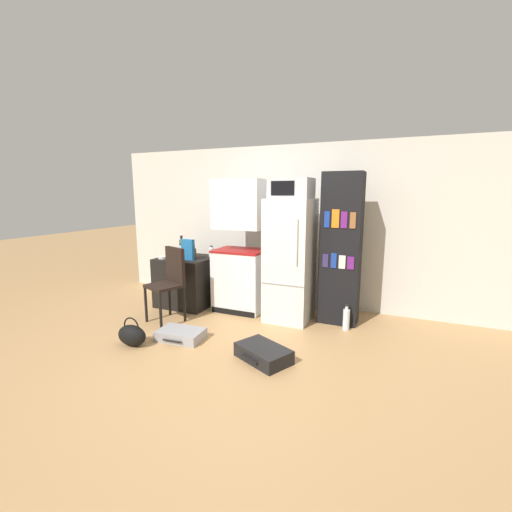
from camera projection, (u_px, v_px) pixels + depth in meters
ground_plane at (229, 353)px, 3.71m from camera, size 24.00×24.00×0.00m
wall_back at (301, 226)px, 5.21m from camera, size 6.40×0.10×2.42m
side_table at (188, 281)px, 5.28m from camera, size 0.79×0.75×0.74m
kitchen_hutch at (240, 251)px, 4.94m from camera, size 0.72×0.55×1.90m
refrigerator at (290, 260)px, 4.60m from camera, size 0.58×0.68×1.64m
microwave at (292, 188)px, 4.43m from camera, size 0.53×0.44×0.26m
bookshelf at (341, 249)px, 4.45m from camera, size 0.50×0.37×1.97m
bottle_clear_short at (181, 252)px, 5.16m from camera, size 0.06×0.06×0.21m
bottle_amber_beer at (194, 253)px, 5.18m from camera, size 0.07×0.07×0.18m
bottle_olive_oil at (182, 248)px, 5.35m from camera, size 0.07×0.07×0.29m
bottle_milk_white at (211, 252)px, 5.25m from camera, size 0.08×0.08×0.17m
bottle_blue_soda at (182, 246)px, 5.50m from camera, size 0.08×0.08×0.29m
bowl at (163, 258)px, 5.10m from camera, size 0.13×0.13×0.04m
cereal_box at (188, 250)px, 5.00m from camera, size 0.19×0.07×0.30m
chair at (170, 278)px, 4.57m from camera, size 0.51×0.51×0.99m
suitcase_large_flat at (263, 353)px, 3.53m from camera, size 0.66×0.56×0.15m
suitcase_small_flat at (181, 335)px, 4.04m from camera, size 0.56×0.40×0.12m
handbag at (132, 335)px, 3.87m from camera, size 0.36×0.20×0.33m
water_bottle_front at (346, 319)px, 4.31m from camera, size 0.08×0.08×0.34m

